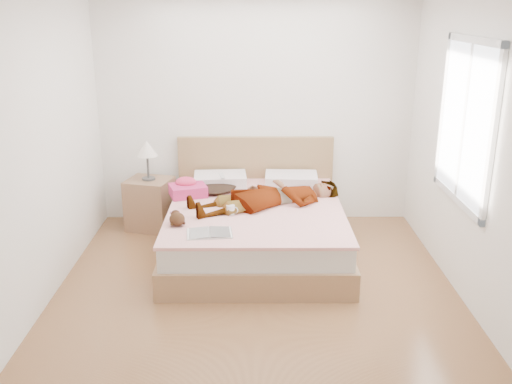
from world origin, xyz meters
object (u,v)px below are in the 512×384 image
phone (222,176)px  plush_toy (177,218)px  bed (256,225)px  coffee_mug (231,210)px  nightstand (150,200)px  towel (188,188)px  magazine (209,233)px  woman (269,192)px

phone → plush_toy: size_ratio=0.38×
bed → coffee_mug: 0.48m
plush_toy → nightstand: nightstand is taller
nightstand → towel: bearing=-36.4°
coffee_mug → nightstand: 1.35m
bed → towel: bed is taller
bed → nightstand: 1.36m
bed → towel: 0.84m
phone → towel: bearing=-179.5°
phone → plush_toy: (-0.37, -1.01, -0.11)m
coffee_mug → plush_toy: size_ratio=0.53×
coffee_mug → phone: bearing=99.6°
bed → nightstand: bearing=152.6°
plush_toy → magazine: bearing=-35.0°
bed → plush_toy: bed is taller
phone → towel: size_ratio=0.20×
woman → magazine: woman is taller
woman → coffee_mug: (-0.38, -0.33, -0.07)m
plush_toy → nightstand: (-0.47, 1.20, -0.24)m
towel → magazine: size_ratio=1.04×
woman → bed: bearing=-100.1°
magazine → phone: bearing=87.7°
woman → plush_toy: bearing=-77.9°
coffee_mug → magazine: bearing=-109.3°
woman → nightstand: nightstand is taller
nightstand → coffee_mug: bearing=-44.0°
towel → plush_toy: towel is taller
woman → magazine: (-0.55, -0.83, -0.11)m
bed → coffee_mug: size_ratio=16.37×
bed → nightstand: (-1.20, 0.62, 0.06)m
phone → bed: bearing=-72.4°
magazine → coffee_mug: (0.17, 0.49, 0.04)m
magazine → plush_toy: 0.39m
magazine → plush_toy: (-0.32, 0.22, 0.06)m
plush_toy → coffee_mug: bearing=29.1°
woman → nightstand: (-1.34, 0.59, -0.28)m
woman → plush_toy: size_ratio=6.86×
plush_toy → woman: bearing=35.0°
magazine → plush_toy: plush_toy is taller
phone → nightstand: size_ratio=0.09×
woman → coffee_mug: size_ratio=12.98×
bed → towel: (-0.73, 0.27, 0.31)m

